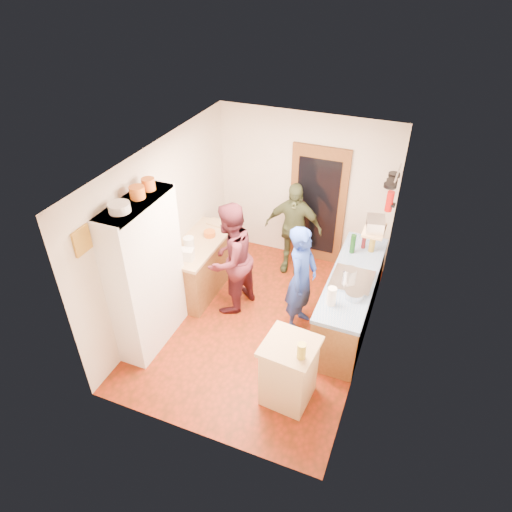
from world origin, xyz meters
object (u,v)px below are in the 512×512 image
Objects in this scene: person_back at (294,228)px; hutch_body at (147,275)px; right_counter_base at (350,301)px; person_left at (234,258)px; person_hob at (303,281)px; island_base at (289,373)px.

hutch_body is at bearing -124.82° from person_back.
person_left reaches higher than right_counter_base.
person_back is (-0.56, 1.30, -0.02)m from person_hob.
person_back reaches higher than island_base.
person_left is at bearing 53.73° from hutch_body.
person_hob is at bearing 28.33° from hutch_body.
hutch_body reaches higher than right_counter_base.
hutch_body reaches higher than person_left.
right_counter_base is at bearing -59.60° from person_hob.
hutch_body is 1.24× the size of person_left.
hutch_body is at bearing -152.53° from right_counter_base.
hutch_body is 2.12m from person_hob.
person_back is at bearing 107.14° from island_base.
person_left is (-1.08, 0.06, 0.06)m from person_hob.
island_base is 1.38m from person_hob.
right_counter_base is at bearing -45.26° from person_back.
island_base is at bearing -103.98° from right_counter_base.
right_counter_base is at bearing 112.31° from person_left.
hutch_body is at bearing -22.02° from person_left.
right_counter_base is at bearing 27.47° from hutch_body.
person_back is at bearing 28.56° from person_hob.
hutch_body is 1.33× the size of person_hob.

